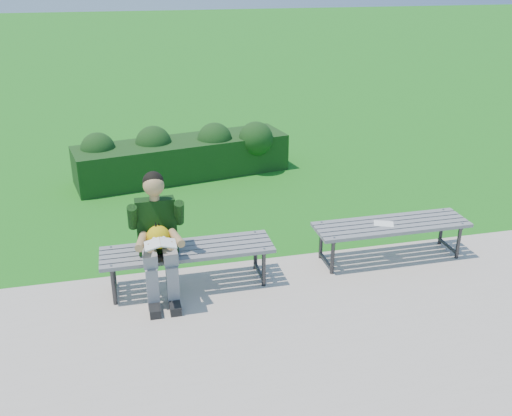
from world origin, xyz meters
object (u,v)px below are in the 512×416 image
(bench_right, at_px, (391,227))
(seated_boy, at_px, (158,234))
(paper_sheet, at_px, (384,224))
(hedge, at_px, (184,154))
(bench_left, at_px, (188,253))

(bench_right, height_order, seated_boy, seated_boy)
(bench_right, height_order, paper_sheet, bench_right)
(hedge, bearing_deg, paper_sheet, -61.36)
(bench_right, relative_size, seated_boy, 1.37)
(bench_left, distance_m, bench_right, 2.37)
(bench_left, height_order, bench_right, same)
(bench_left, relative_size, seated_boy, 1.37)
(seated_boy, bearing_deg, paper_sheet, 3.79)
(hedge, bearing_deg, bench_left, -96.18)
(paper_sheet, bearing_deg, bench_right, -0.00)
(bench_right, bearing_deg, hedge, 119.90)
(paper_sheet, bearing_deg, bench_left, -178.09)
(seated_boy, height_order, paper_sheet, seated_boy)
(seated_boy, bearing_deg, bench_right, 3.65)
(hedge, relative_size, seated_boy, 2.68)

